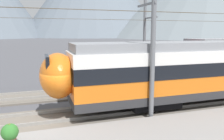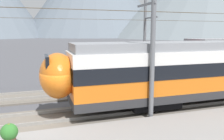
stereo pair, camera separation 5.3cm
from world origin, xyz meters
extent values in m
plane|color=#4C4C51|center=(0.00, 0.00, 0.00)|extent=(400.00, 400.00, 0.00)
cube|color=#6B6359|center=(0.00, 1.02, 0.06)|extent=(120.00, 3.00, 0.12)
cube|color=gray|center=(0.00, 0.30, 0.20)|extent=(120.00, 0.07, 0.16)
cube|color=gray|center=(0.00, 1.73, 0.20)|extent=(120.00, 0.07, 0.16)
cube|color=#6B6359|center=(0.00, 5.58, 0.06)|extent=(120.00, 3.00, 0.12)
cube|color=gray|center=(0.00, 4.86, 0.20)|extent=(120.00, 0.07, 0.16)
cube|color=gray|center=(0.00, 6.29, 0.20)|extent=(120.00, 0.07, 0.16)
cube|color=black|center=(5.92, 1.02, 0.49)|extent=(2.80, 2.32, 0.42)
ellipsoid|color=orange|center=(0.84, 1.02, 2.27)|extent=(1.80, 2.67, 2.25)
cube|color=black|center=(0.34, 1.02, 2.70)|extent=(0.16, 1.74, 1.19)
ellipsoid|color=maroon|center=(11.44, 5.58, 2.27)|extent=(1.80, 2.72, 2.25)
cube|color=black|center=(10.94, 5.58, 2.70)|extent=(0.16, 1.77, 1.19)
cylinder|color=slate|center=(5.17, -0.59, 3.64)|extent=(0.24, 0.24, 7.29)
cube|color=slate|center=(5.17, 0.21, 5.75)|extent=(0.10, 1.91, 0.10)
cylinder|color=#473823|center=(5.17, 1.02, 5.50)|extent=(45.37, 0.02, 0.02)
cylinder|color=slate|center=(8.66, 7.53, 3.82)|extent=(0.24, 0.24, 7.63)
cube|color=slate|center=(8.66, 6.55, 5.54)|extent=(0.10, 2.26, 0.10)
cylinder|color=#473823|center=(8.66, 5.58, 5.29)|extent=(45.37, 0.02, 0.02)
sphere|color=#33752D|center=(-1.16, -1.91, 0.86)|extent=(0.61, 0.61, 0.61)
sphere|color=gold|center=(-1.16, -1.91, 1.00)|extent=(0.33, 0.33, 0.33)
camera|label=1|loc=(-0.03, -10.39, 4.40)|focal=36.73mm
camera|label=2|loc=(0.02, -10.41, 4.40)|focal=36.73mm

